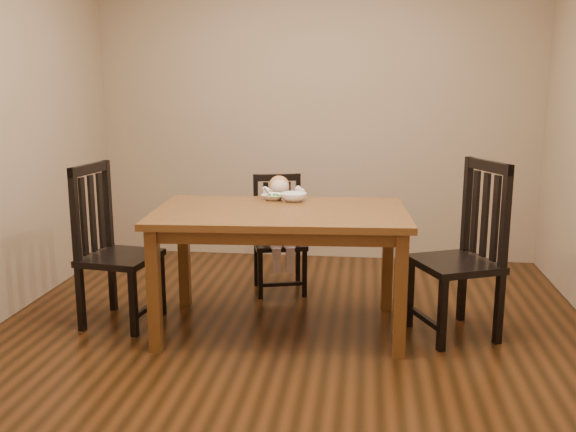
# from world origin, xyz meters

# --- Properties ---
(room) EXTENTS (4.01, 4.01, 2.71)m
(room) POSITION_xyz_m (0.00, 0.00, 1.35)
(room) COLOR #42220E
(room) RESTS_ON ground
(dining_table) EXTENTS (1.68, 1.07, 0.81)m
(dining_table) POSITION_xyz_m (-0.08, 0.15, 0.72)
(dining_table) COLOR #532E13
(dining_table) RESTS_ON room
(chair_child) EXTENTS (0.48, 0.46, 0.91)m
(chair_child) POSITION_xyz_m (-0.20, 0.97, 0.44)
(chair_child) COLOR black
(chair_child) RESTS_ON room
(chair_left) EXTENTS (0.51, 0.53, 1.09)m
(chair_left) POSITION_xyz_m (-1.22, 0.14, 0.52)
(chair_left) COLOR black
(chair_left) RESTS_ON room
(chair_right) EXTENTS (0.63, 0.64, 1.14)m
(chair_right) POSITION_xyz_m (1.09, 0.21, 0.54)
(chair_right) COLOR black
(chair_right) RESTS_ON room
(toddler) EXTENTS (0.36, 0.41, 0.48)m
(toddler) POSITION_xyz_m (-0.19, 0.93, 0.56)
(toddler) COLOR beige
(toddler) RESTS_ON chair_child
(bowl_peas) EXTENTS (0.20, 0.20, 0.04)m
(bowl_peas) POSITION_xyz_m (-0.17, 0.50, 0.83)
(bowl_peas) COLOR white
(bowl_peas) RESTS_ON dining_table
(bowl_veg) EXTENTS (0.20, 0.20, 0.06)m
(bowl_veg) POSITION_xyz_m (-0.03, 0.47, 0.84)
(bowl_veg) COLOR white
(bowl_veg) RESTS_ON dining_table
(fork) EXTENTS (0.08, 0.12, 0.05)m
(fork) POSITION_xyz_m (-0.21, 0.48, 0.86)
(fork) COLOR silver
(fork) RESTS_ON bowl_peas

